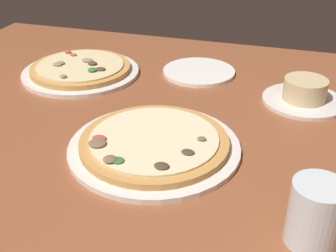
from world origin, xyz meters
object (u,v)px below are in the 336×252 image
object	(u,v)px
pizza_main	(154,144)
side_plate	(199,72)
water_glass	(314,218)
ramekin_on_saucer	(304,94)
pizza_side	(81,70)

from	to	relation	value
pizza_main	side_plate	xyz separation A→B (cm)	(-0.52, 37.27, -0.73)
pizza_main	water_glass	distance (cm)	31.57
pizza_main	ramekin_on_saucer	size ratio (longest dim) A/B	1.75
pizza_side	ramekin_on_saucer	world-z (taller)	ramekin_on_saucer
pizza_side	side_plate	bearing A→B (deg)	17.92
side_plate	pizza_side	bearing A→B (deg)	-162.08
water_glass	pizza_side	bearing A→B (deg)	142.43
pizza_main	water_glass	xyz separation A→B (cm)	(27.45, -15.35, 2.78)
water_glass	side_plate	distance (cm)	59.70
side_plate	pizza_main	bearing A→B (deg)	-89.19
ramekin_on_saucer	water_glass	bearing A→B (deg)	-87.22
ramekin_on_saucer	water_glass	world-z (taller)	water_glass
ramekin_on_saucer	water_glass	xyz separation A→B (cm)	(2.10, -43.29, 1.88)
pizza_side	water_glass	xyz separation A→B (cm)	(56.44, -43.42, 2.78)
ramekin_on_saucer	pizza_main	bearing A→B (deg)	-132.21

